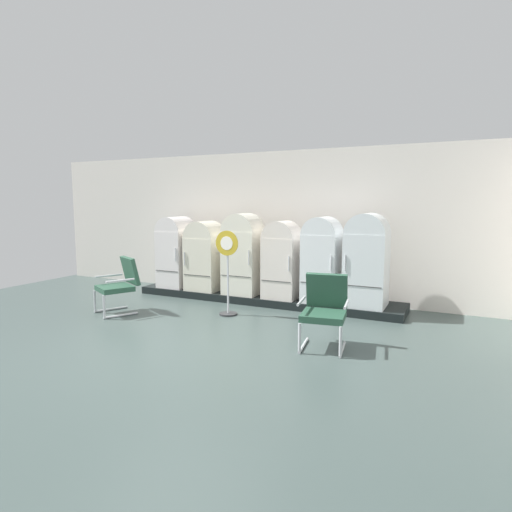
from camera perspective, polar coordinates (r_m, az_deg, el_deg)
The scene contains 12 objects.
ground at distance 6.15m, azimuth -10.97°, elevation -12.03°, with size 12.00×10.00×0.05m, color #3A4846.
back_wall at distance 9.02m, azimuth 2.81°, elevation 4.28°, with size 11.76×0.12×3.03m.
display_plinth at distance 8.64m, azimuth 1.10°, elevation -5.59°, with size 5.46×0.95×0.15m, color black.
refrigerator_0 at distance 9.46m, azimuth -10.62°, elevation 0.84°, with size 0.62×0.72×1.53m.
refrigerator_1 at distance 9.02m, azimuth -6.84°, elevation 0.28°, with size 0.69×0.67×1.45m.
refrigerator_2 at distance 8.54m, azimuth -1.77°, elevation 0.59°, with size 0.70×0.63×1.62m.
refrigerator_3 at distance 8.19m, azimuth 3.47°, elevation -0.20°, with size 0.64×0.61×1.49m.
refrigerator_4 at distance 7.94m, azimuth 8.79°, elevation -0.14°, with size 0.64×0.65×1.58m.
refrigerator_5 at distance 7.77m, azimuth 14.55°, elevation -0.17°, with size 0.71×0.71×1.65m.
armchair_left at distance 8.06m, azimuth -17.65°, elevation -3.39°, with size 0.83×0.87×1.00m.
armchair_right at distance 5.97m, azimuth 9.13°, elevation -6.79°, with size 0.71×0.75×1.00m.
sign_stand at distance 7.51m, azimuth -3.82°, elevation -2.54°, with size 0.44×0.32×1.50m.
Camera 1 is at (3.50, -4.64, 1.99)m, focal length 29.99 mm.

